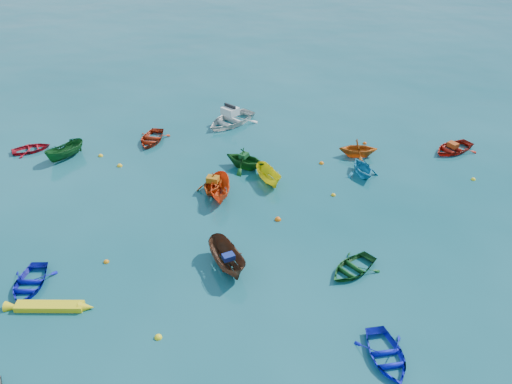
{
  "coord_description": "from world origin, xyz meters",
  "views": [
    {
      "loc": [
        -0.2,
        -21.03,
        16.97
      ],
      "look_at": [
        0.0,
        5.0,
        0.4
      ],
      "focal_mm": 35.0,
      "sensor_mm": 36.0,
      "label": 1
    }
  ],
  "objects_px": {
    "dinghy_blue_se": "(386,359)",
    "kayak_yellow": "(50,309)",
    "dinghy_blue_sw": "(30,286)",
    "motorboat_white": "(231,124)"
  },
  "relations": [
    {
      "from": "dinghy_blue_se",
      "to": "dinghy_blue_sw",
      "type": "bearing_deg",
      "value": 156.27
    },
    {
      "from": "dinghy_blue_se",
      "to": "motorboat_white",
      "type": "bearing_deg",
      "value": 98.75
    },
    {
      "from": "dinghy_blue_sw",
      "to": "dinghy_blue_se",
      "type": "distance_m",
      "value": 17.0
    },
    {
      "from": "dinghy_blue_sw",
      "to": "dinghy_blue_se",
      "type": "relative_size",
      "value": 1.0
    },
    {
      "from": "dinghy_blue_sw",
      "to": "kayak_yellow",
      "type": "relative_size",
      "value": 0.77
    },
    {
      "from": "dinghy_blue_se",
      "to": "kayak_yellow",
      "type": "distance_m",
      "value": 15.21
    },
    {
      "from": "dinghy_blue_se",
      "to": "motorboat_white",
      "type": "height_order",
      "value": "motorboat_white"
    },
    {
      "from": "kayak_yellow",
      "to": "motorboat_white",
      "type": "height_order",
      "value": "motorboat_white"
    },
    {
      "from": "dinghy_blue_sw",
      "to": "kayak_yellow",
      "type": "bearing_deg",
      "value": -45.21
    },
    {
      "from": "dinghy_blue_se",
      "to": "motorboat_white",
      "type": "relative_size",
      "value": 0.65
    }
  ]
}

